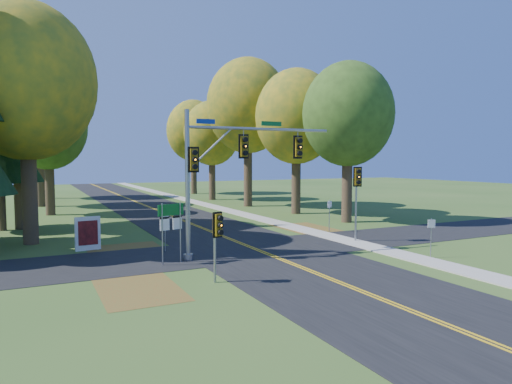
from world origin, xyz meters
name	(u,v)px	position (x,y,z in m)	size (l,w,h in m)	color
ground	(272,256)	(0.00, 0.00, 0.00)	(160.00, 160.00, 0.00)	#2E501C
road_main	(272,256)	(0.00, 0.00, 0.01)	(8.00, 160.00, 0.02)	black
road_cross	(255,249)	(0.00, 2.00, 0.01)	(60.00, 6.00, 0.02)	black
centerline_left	(270,256)	(-0.10, 0.00, 0.03)	(0.10, 160.00, 0.01)	gold
centerline_right	(273,255)	(0.10, 0.00, 0.03)	(0.10, 160.00, 0.01)	gold
sidewalk_east	(366,245)	(6.20, 0.00, 0.03)	(1.60, 160.00, 0.06)	#9E998E
leaf_patch_w_near	(129,253)	(-6.50, 4.00, 0.01)	(4.00, 6.00, 0.00)	brown
leaf_patch_e	(316,231)	(6.80, 6.00, 0.01)	(3.50, 8.00, 0.00)	brown
leaf_patch_w_far	(138,288)	(-7.50, -3.00, 0.01)	(3.00, 5.00, 0.00)	brown
tree_w_a	(27,82)	(-11.13, 9.38, 9.49)	(8.00, 8.00, 14.15)	#38281C
tree_e_a	(348,115)	(11.57, 8.77, 8.53)	(7.20, 7.20, 12.73)	#38281C
tree_w_b	(18,84)	(-11.72, 16.29, 10.37)	(8.60, 8.60, 15.38)	#38281C
tree_e_b	(297,117)	(10.97, 15.58, 8.90)	(7.60, 7.60, 13.33)	#38281C
tree_w_c	(49,127)	(-9.54, 24.47, 7.94)	(6.80, 6.80, 11.91)	#38281C
tree_e_c	(248,106)	(9.88, 23.69, 10.66)	(8.80, 8.80, 15.79)	#38281C
tree_w_d	(39,114)	(-10.13, 33.18, 9.78)	(8.20, 8.20, 14.56)	#38281C
tree_e_d	(212,134)	(9.26, 32.87, 8.24)	(7.00, 7.00, 12.32)	#38281C
tree_w_e	(48,120)	(-8.92, 44.09, 10.07)	(8.40, 8.40, 14.97)	#38281C
tree_e_e	(194,131)	(10.47, 43.58, 9.19)	(7.80, 7.80, 13.74)	#38281C
traffic_mast	(226,164)	(-2.18, 0.79, 4.79)	(8.20, 0.83, 7.44)	gray
east_signal_pole	(357,185)	(6.55, 1.28, 3.47)	(0.50, 0.61, 4.57)	gray
ped_signal_pole	(217,230)	(-4.45, -3.68, 2.17)	(0.45, 0.53, 2.91)	#96999E
route_sign_cluster	(171,221)	(-5.16, 0.52, 2.08)	(1.34, 0.40, 2.96)	gray
info_kiosk	(88,234)	(-8.39, 5.82, 0.92)	(1.35, 0.32, 1.86)	silver
reg_sign_e_north	(329,210)	(7.33, 5.19, 1.53)	(0.41, 0.17, 2.24)	gray
reg_sign_e_south	(431,231)	(7.05, -4.01, 1.39)	(0.37, 0.16, 2.03)	gray
reg_sign_w	(165,224)	(-4.63, 3.64, 1.52)	(0.42, 0.07, 2.22)	gray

